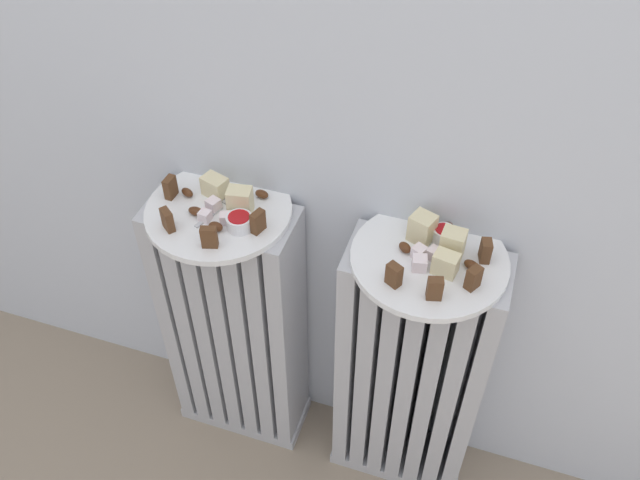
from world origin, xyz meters
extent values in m
cube|color=#B2B2B7|center=(-0.19, 0.28, 0.01)|extent=(0.29, 0.13, 0.03)
cube|color=#B2B2B7|center=(-0.32, 0.28, 0.35)|extent=(0.03, 0.13, 0.64)
cube|color=#B2B2B7|center=(-0.28, 0.28, 0.35)|extent=(0.03, 0.13, 0.64)
cube|color=#B2B2B7|center=(-0.24, 0.28, 0.35)|extent=(0.03, 0.13, 0.64)
cube|color=#B2B2B7|center=(-0.19, 0.28, 0.35)|extent=(0.03, 0.13, 0.64)
cube|color=#B2B2B7|center=(-0.15, 0.28, 0.35)|extent=(0.03, 0.13, 0.64)
cube|color=#B2B2B7|center=(-0.11, 0.28, 0.35)|extent=(0.03, 0.13, 0.64)
cube|color=#B2B2B7|center=(-0.07, 0.28, 0.35)|extent=(0.03, 0.13, 0.64)
cube|color=#B2B2B7|center=(0.19, 0.28, 0.01)|extent=(0.29, 0.13, 0.03)
cube|color=#B2B2B7|center=(0.07, 0.28, 0.35)|extent=(0.03, 0.13, 0.64)
cube|color=#B2B2B7|center=(0.11, 0.28, 0.35)|extent=(0.03, 0.13, 0.64)
cube|color=#B2B2B7|center=(0.15, 0.28, 0.35)|extent=(0.03, 0.13, 0.64)
cube|color=#B2B2B7|center=(0.19, 0.28, 0.35)|extent=(0.03, 0.13, 0.64)
cube|color=#B2B2B7|center=(0.24, 0.28, 0.35)|extent=(0.03, 0.13, 0.64)
cube|color=#B2B2B7|center=(0.28, 0.28, 0.35)|extent=(0.03, 0.13, 0.64)
cube|color=#B2B2B7|center=(0.32, 0.28, 0.35)|extent=(0.03, 0.13, 0.64)
cylinder|color=white|center=(-0.19, 0.28, 0.67)|extent=(0.27, 0.27, 0.01)
cylinder|color=white|center=(0.19, 0.28, 0.67)|extent=(0.27, 0.27, 0.01)
cube|color=#56351E|center=(-0.29, 0.29, 0.70)|extent=(0.02, 0.03, 0.04)
cube|color=#56351E|center=(-0.25, 0.20, 0.70)|extent=(0.03, 0.03, 0.04)
cube|color=#56351E|center=(-0.17, 0.19, 0.70)|extent=(0.03, 0.02, 0.04)
cube|color=#56351E|center=(-0.10, 0.25, 0.70)|extent=(0.02, 0.03, 0.04)
cube|color=beige|center=(-0.15, 0.29, 0.70)|extent=(0.05, 0.04, 0.05)
cube|color=beige|center=(-0.21, 0.31, 0.70)|extent=(0.05, 0.04, 0.04)
cube|color=white|center=(-0.20, 0.25, 0.69)|extent=(0.02, 0.02, 0.02)
cube|color=white|center=(-0.20, 0.28, 0.69)|extent=(0.03, 0.03, 0.02)
cube|color=white|center=(-0.17, 0.25, 0.69)|extent=(0.03, 0.03, 0.02)
ellipsoid|color=#4C2814|center=(-0.26, 0.30, 0.69)|extent=(0.03, 0.02, 0.02)
ellipsoid|color=#4C2814|center=(-0.17, 0.23, 0.69)|extent=(0.03, 0.02, 0.02)
ellipsoid|color=#4C2814|center=(-0.22, 0.25, 0.69)|extent=(0.03, 0.02, 0.01)
ellipsoid|color=#4C2814|center=(-0.13, 0.33, 0.69)|extent=(0.03, 0.02, 0.01)
cylinder|color=white|center=(-0.14, 0.25, 0.69)|extent=(0.05, 0.05, 0.03)
cylinder|color=#B21419|center=(-0.14, 0.25, 0.70)|extent=(0.04, 0.04, 0.01)
cube|color=#56351E|center=(0.15, 0.20, 0.70)|extent=(0.03, 0.03, 0.04)
cube|color=#56351E|center=(0.22, 0.19, 0.70)|extent=(0.03, 0.02, 0.04)
cube|color=#56351E|center=(0.27, 0.24, 0.70)|extent=(0.03, 0.03, 0.04)
cube|color=#56351E|center=(0.28, 0.30, 0.70)|extent=(0.02, 0.03, 0.04)
cube|color=beige|center=(0.22, 0.25, 0.70)|extent=(0.04, 0.04, 0.04)
cube|color=beige|center=(0.17, 0.32, 0.70)|extent=(0.05, 0.05, 0.05)
cube|color=beige|center=(0.23, 0.30, 0.70)|extent=(0.04, 0.04, 0.05)
cube|color=white|center=(0.18, 0.27, 0.69)|extent=(0.03, 0.03, 0.02)
cube|color=white|center=(0.18, 0.25, 0.69)|extent=(0.03, 0.03, 0.02)
cube|color=white|center=(0.20, 0.28, 0.69)|extent=(0.03, 0.03, 0.02)
ellipsoid|color=#4C2814|center=(0.26, 0.28, 0.69)|extent=(0.03, 0.03, 0.01)
ellipsoid|color=#4C2814|center=(0.21, 0.36, 0.69)|extent=(0.03, 0.03, 0.02)
ellipsoid|color=#4C2814|center=(0.15, 0.28, 0.69)|extent=(0.03, 0.03, 0.01)
cylinder|color=white|center=(0.21, 0.33, 0.69)|extent=(0.04, 0.04, 0.03)
cylinder|color=#B21419|center=(0.21, 0.33, 0.70)|extent=(0.03, 0.03, 0.01)
cube|color=#B7B7BC|center=(-0.20, 0.25, 0.68)|extent=(0.03, 0.06, 0.00)
cube|color=#B7B7BC|center=(-0.18, 0.30, 0.68)|extent=(0.03, 0.03, 0.00)
camera|label=1|loc=(0.26, -0.52, 1.48)|focal=37.46mm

